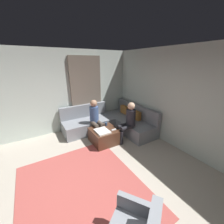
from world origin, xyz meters
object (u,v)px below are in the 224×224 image
Objects in this scene: person_on_couch_back at (128,120)px; game_remote at (114,130)px; ottoman at (104,136)px; sectional_couch at (111,122)px; coffee_mug at (106,124)px; person_on_couch_side at (96,117)px.

game_remote is at bearing 79.53° from person_on_couch_back.
sectional_couch is at bearing 135.03° from ottoman.
ottoman is 5.07× the size of game_remote.
game_remote is (0.40, 0.04, -0.04)m from coffee_mug.
person_on_couch_back is at bearing 3.60° from sectional_couch.
coffee_mug is 0.71m from person_on_couch_back.
sectional_couch reaches higher than ottoman.
coffee_mug is (-0.22, 0.18, 0.26)m from ottoman.
person_on_couch_back is at bearing 45.24° from coffee_mug.
ottoman is at bearing -129.29° from game_remote.
person_on_couch_side reaches higher than ottoman.
person_on_couch_side reaches higher than game_remote.
coffee_mug is 0.39m from person_on_couch_side.
ottoman is at bearing 68.50° from person_on_couch_back.
sectional_couch reaches higher than coffee_mug.
sectional_couch is 17.00× the size of game_remote.
person_on_couch_side is (-0.46, -0.06, 0.45)m from ottoman.
game_remote is 0.12× the size of person_on_couch_side.
person_on_couch_side is at bearing -172.67° from ottoman.
person_on_couch_side reaches higher than sectional_couch.
sectional_couch is 2.12× the size of person_on_couch_side.
ottoman is 0.63× the size of person_on_couch_side.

